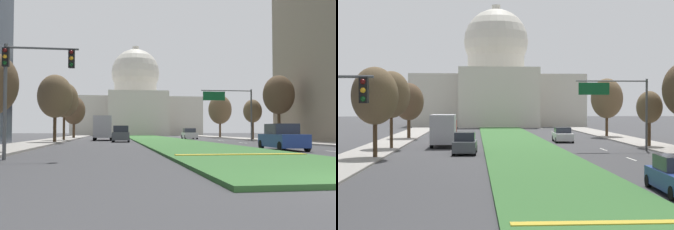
% 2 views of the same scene
% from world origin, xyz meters
% --- Properties ---
extents(ground_plane, '(260.00, 260.00, 0.00)m').
position_xyz_m(ground_plane, '(0.00, 48.98, 0.00)').
color(ground_plane, '#3D3D3F').
extents(grass_median, '(7.21, 88.17, 0.14)m').
position_xyz_m(grass_median, '(0.00, 44.08, 0.07)').
color(grass_median, '#386B33').
rests_on(grass_median, ground_plane).
extents(median_curb_nose, '(6.49, 0.50, 0.04)m').
position_xyz_m(median_curb_nose, '(0.00, 9.83, 0.16)').
color(median_curb_nose, gold).
rests_on(median_curb_nose, grass_median).
extents(lane_dashes_right, '(0.16, 71.55, 0.01)m').
position_xyz_m(lane_dashes_right, '(7.51, 47.68, 0.00)').
color(lane_dashes_right, silver).
rests_on(lane_dashes_right, ground_plane).
extents(sidewalk_left, '(4.00, 88.17, 0.15)m').
position_xyz_m(sidewalk_left, '(-13.42, 39.19, 0.07)').
color(sidewalk_left, '#9E9991').
rests_on(sidewalk_left, ground_plane).
extents(sidewalk_right, '(4.00, 88.17, 0.15)m').
position_xyz_m(sidewalk_right, '(13.42, 39.19, 0.07)').
color(sidewalk_right, '#9E9991').
rests_on(sidewalk_right, ground_plane).
extents(capitol_building, '(33.65, 25.55, 24.96)m').
position_xyz_m(capitol_building, '(0.00, 97.21, 8.24)').
color(capitol_building, beige).
rests_on(capitol_building, ground_plane).
extents(traffic_light_near_left, '(3.34, 0.35, 5.20)m').
position_xyz_m(traffic_light_near_left, '(-10.08, 9.93, 3.80)').
color(traffic_light_near_left, '#515456').
rests_on(traffic_light_near_left, ground_plane).
extents(overhead_guide_sign, '(6.57, 0.20, 6.50)m').
position_xyz_m(overhead_guide_sign, '(8.63, 37.79, 4.69)').
color(overhead_guide_sign, '#515456').
rests_on(overhead_guide_sign, ground_plane).
extents(street_tree_left_mid, '(3.56, 3.56, 7.06)m').
position_xyz_m(street_tree_left_mid, '(-12.07, 32.23, 4.82)').
color(street_tree_left_mid, '#4C3823').
rests_on(street_tree_left_mid, ground_plane).
extents(street_tree_right_mid, '(3.56, 3.56, 7.62)m').
position_xyz_m(street_tree_right_mid, '(12.61, 33.07, 5.37)').
color(street_tree_right_mid, '#4C3823').
rests_on(street_tree_right_mid, ground_plane).
extents(street_tree_left_far, '(3.50, 3.50, 7.30)m').
position_xyz_m(street_tree_left_far, '(-12.19, 40.46, 5.09)').
color(street_tree_left_far, '#4C3823').
rests_on(street_tree_left_far, ground_plane).
extents(street_tree_right_far, '(2.51, 2.51, 5.50)m').
position_xyz_m(street_tree_right_far, '(12.54, 41.09, 3.90)').
color(street_tree_right_far, '#4C3823').
rests_on(street_tree_right_far, ground_plane).
extents(street_tree_left_distant, '(3.62, 3.62, 6.81)m').
position_xyz_m(street_tree_left_distant, '(-12.42, 54.50, 4.52)').
color(street_tree_left_distant, '#4C3823').
rests_on(street_tree_left_distant, ground_plane).
extents(street_tree_right_distant, '(4.09, 4.09, 7.55)m').
position_xyz_m(street_tree_right_distant, '(12.50, 56.69, 4.98)').
color(street_tree_right_distant, '#4C3823').
rests_on(street_tree_right_distant, ground_plane).
extents(sedan_lead_stopped, '(2.15, 4.58, 1.76)m').
position_xyz_m(sedan_lead_stopped, '(5.02, 16.04, 0.82)').
color(sedan_lead_stopped, navy).
rests_on(sedan_lead_stopped, ground_plane).
extents(sedan_midblock, '(2.09, 4.21, 1.86)m').
position_xyz_m(sedan_midblock, '(-5.25, 35.60, 0.86)').
color(sedan_midblock, '#4C5156').
rests_on(sedan_midblock, ground_plane).
extents(sedan_distant, '(2.18, 4.52, 1.64)m').
position_xyz_m(sedan_distant, '(5.41, 48.91, 0.77)').
color(sedan_distant, silver).
rests_on(sedan_distant, ground_plane).
extents(box_truck_delivery, '(2.40, 6.40, 3.20)m').
position_xyz_m(box_truck_delivery, '(-7.48, 43.17, 1.68)').
color(box_truck_delivery, maroon).
rests_on(box_truck_delivery, ground_plane).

